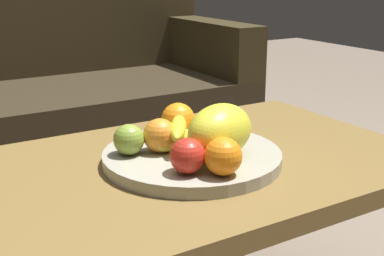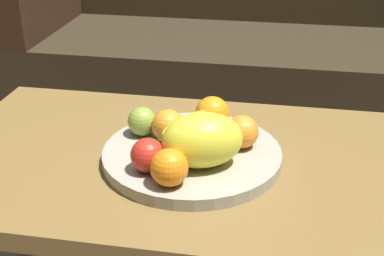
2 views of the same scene
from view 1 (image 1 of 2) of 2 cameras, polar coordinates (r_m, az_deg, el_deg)
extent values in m
cube|color=brown|center=(1.08, -1.47, -4.87)|extent=(1.03, 0.61, 0.04)
cylinder|color=brown|center=(1.62, 8.59, -5.96)|extent=(0.05, 0.05, 0.42)
cube|color=#2D2417|center=(2.13, -16.56, -1.09)|extent=(1.70, 0.70, 0.40)
cube|color=#312716|center=(2.31, -19.41, 11.50)|extent=(1.70, 0.14, 0.50)
cube|color=#302815|center=(2.36, 1.47, 9.15)|extent=(0.14, 0.70, 0.22)
cylinder|color=#A39F8E|center=(1.07, 0.00, -3.19)|extent=(0.37, 0.37, 0.03)
ellipsoid|color=yellow|center=(1.02, 3.08, -0.33)|extent=(0.19, 0.16, 0.11)
sphere|color=orange|center=(1.06, -3.54, -0.81)|extent=(0.07, 0.07, 0.07)
sphere|color=orange|center=(1.15, -1.55, 0.92)|extent=(0.08, 0.08, 0.08)
sphere|color=orange|center=(1.13, 3.42, 0.42)|extent=(0.07, 0.07, 0.07)
sphere|color=orange|center=(0.94, 3.44, -3.14)|extent=(0.07, 0.07, 0.07)
sphere|color=red|center=(0.95, -0.50, -3.08)|extent=(0.07, 0.07, 0.07)
sphere|color=olive|center=(1.05, -6.95, -1.27)|extent=(0.06, 0.06, 0.06)
ellipsoid|color=yellow|center=(1.09, -1.33, -1.16)|extent=(0.06, 0.15, 0.03)
ellipsoid|color=yellow|center=(1.09, -1.12, -1.23)|extent=(0.15, 0.09, 0.03)
ellipsoid|color=yellow|center=(1.07, -1.54, 0.03)|extent=(0.11, 0.14, 0.03)
camera|label=2|loc=(0.72, 71.50, 19.63)|focal=50.40mm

